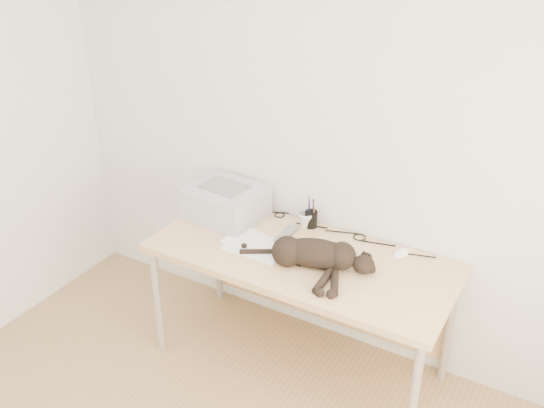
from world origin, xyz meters
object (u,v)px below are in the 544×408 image
Objects in this scene: pen_cup at (311,219)px; mouse at (401,251)px; printer at (225,202)px; desk at (307,268)px; mug at (306,219)px; cat at (312,255)px.

mouse is (0.54, -0.02, -0.03)m from pen_cup.
printer is 2.43× the size of pen_cup.
printer reaches higher than desk.
desk is 16.89× the size of mug.
mug reaches higher than mouse.
cat is 3.93× the size of pen_cup.
desk is at bearing -66.71° from pen_cup.
desk is 14.41× the size of mouse.
mouse is (0.45, 0.18, 0.15)m from desk.
mug is at bearing -165.90° from mouse.
mouse reaches higher than desk.
desk is at bearing -142.74° from mouse.
mug is at bearing 105.35° from cat.
mouse is at bearing 6.51° from printer.
desk is at bearing -60.06° from mug.
pen_cup is at bearing 113.29° from desk.
printer is at bearing -164.32° from mug.
desk is 0.51m from mouse.
mouse is at bearing -1.23° from mug.
pen_cup reaches higher than mouse.
pen_cup reaches higher than mug.
pen_cup is at bearing 101.73° from cat.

